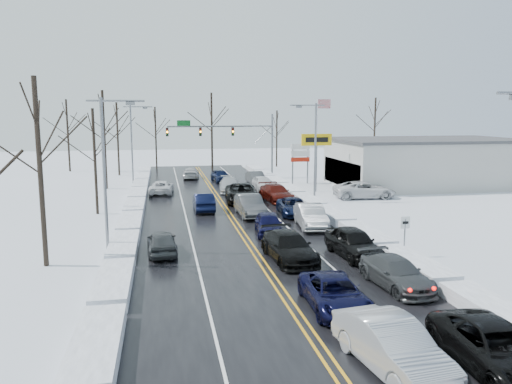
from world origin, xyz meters
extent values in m
plane|color=silver|center=(0.00, 0.00, 0.00)|extent=(160.00, 160.00, 0.00)
cube|color=black|center=(0.00, 2.00, 0.01)|extent=(14.00, 84.00, 0.01)
cube|color=white|center=(-7.60, 2.00, 0.00)|extent=(1.61, 72.00, 0.65)
cube|color=white|center=(7.60, 2.00, 0.00)|extent=(1.61, 72.00, 0.65)
cylinder|color=slate|center=(8.50, 28.00, 4.00)|extent=(0.24, 0.24, 8.00)
cylinder|color=slate|center=(2.00, 28.00, 6.50)|extent=(13.00, 0.18, 0.18)
cylinder|color=slate|center=(7.30, 28.00, 5.40)|extent=(2.33, 0.10, 2.33)
cube|color=#0C591E|center=(-2.50, 28.00, 6.90)|extent=(1.60, 0.08, 0.70)
cube|color=black|center=(3.50, 28.00, 5.85)|extent=(0.32, 0.25, 1.05)
sphere|color=#3F0705|center=(3.50, 27.84, 6.15)|extent=(0.20, 0.20, 0.20)
sphere|color=orange|center=(3.50, 27.84, 5.85)|extent=(0.22, 0.22, 0.22)
sphere|color=black|center=(3.50, 27.84, 5.55)|extent=(0.20, 0.20, 0.20)
cube|color=black|center=(-0.50, 28.00, 5.85)|extent=(0.32, 0.25, 1.05)
sphere|color=#3F0705|center=(-0.50, 27.84, 6.15)|extent=(0.20, 0.20, 0.20)
sphere|color=orange|center=(-0.50, 27.84, 5.85)|extent=(0.22, 0.22, 0.22)
sphere|color=black|center=(-0.50, 27.84, 5.55)|extent=(0.20, 0.20, 0.20)
cube|color=black|center=(-4.50, 28.00, 5.85)|extent=(0.32, 0.25, 1.05)
sphere|color=#3F0705|center=(-4.50, 27.84, 6.15)|extent=(0.20, 0.20, 0.20)
sphere|color=orange|center=(-4.50, 27.84, 5.85)|extent=(0.22, 0.22, 0.22)
sphere|color=black|center=(-4.50, 27.84, 5.55)|extent=(0.20, 0.20, 0.20)
cylinder|color=slate|center=(10.50, 16.00, 2.80)|extent=(0.20, 0.20, 5.60)
cube|color=#E8B60C|center=(10.50, 16.00, 5.40)|extent=(3.20, 0.30, 1.20)
cube|color=black|center=(10.50, 15.83, 5.40)|extent=(2.40, 0.04, 0.50)
cylinder|color=slate|center=(9.60, 22.00, 2.00)|extent=(0.16, 0.16, 4.00)
cylinder|color=slate|center=(11.40, 22.00, 2.00)|extent=(0.16, 0.16, 4.00)
cube|color=white|center=(10.50, 22.00, 4.30)|extent=(2.20, 0.22, 0.70)
cube|color=white|center=(10.50, 22.00, 3.50)|extent=(2.20, 0.22, 0.70)
cube|color=#B11E0D|center=(10.50, 22.00, 2.80)|extent=(2.20, 0.22, 0.50)
cylinder|color=slate|center=(8.20, -8.00, 1.10)|extent=(0.08, 0.08, 2.20)
cube|color=white|center=(8.20, -8.00, 2.00)|extent=(0.55, 0.05, 0.70)
cube|color=black|center=(8.20, -8.04, 2.00)|extent=(0.35, 0.02, 0.15)
cylinder|color=silver|center=(15.00, 30.00, 5.00)|extent=(0.14, 0.14, 10.00)
cube|color=#B0B0AB|center=(24.00, 18.00, 2.50)|extent=(20.00, 12.00, 5.00)
cube|color=#262628|center=(14.05, 18.00, 1.60)|extent=(0.10, 11.00, 2.80)
cube|color=#3F3F42|center=(24.00, 18.00, 5.15)|extent=(20.40, 12.40, 0.30)
cylinder|color=slate|center=(8.50, 10.00, 4.50)|extent=(0.18, 0.18, 9.00)
cylinder|color=slate|center=(7.70, 10.00, 8.80)|extent=(3.20, 0.12, 0.12)
cube|color=slate|center=(6.90, 10.00, 8.65)|extent=(0.50, 0.25, 0.18)
cylinder|color=slate|center=(-8.50, -4.00, 4.50)|extent=(0.18, 0.18, 9.00)
cylinder|color=slate|center=(-7.70, -4.00, 8.80)|extent=(3.20, 0.12, 0.12)
cube|color=slate|center=(-6.90, -4.00, 8.65)|extent=(0.50, 0.25, 0.18)
cylinder|color=slate|center=(-8.50, 24.00, 4.50)|extent=(0.18, 0.18, 9.00)
cylinder|color=slate|center=(-7.70, 24.00, 8.80)|extent=(3.20, 0.12, 0.12)
cube|color=slate|center=(-6.90, 24.00, 8.65)|extent=(0.50, 0.25, 0.18)
cylinder|color=#2D231C|center=(-11.50, -6.00, 5.00)|extent=(0.27, 0.27, 10.00)
cylinder|color=#2D231C|center=(-10.50, 8.00, 4.25)|extent=(0.23, 0.23, 8.50)
cylinder|color=#2D231C|center=(-11.20, 22.00, 5.25)|extent=(0.28, 0.28, 10.50)
cylinder|color=#2D231C|center=(-10.80, 34.00, 4.75)|extent=(0.25, 0.25, 9.50)
cylinder|color=#2D231C|center=(-18.00, 40.00, 5.00)|extent=(0.27, 0.27, 10.00)
cylinder|color=#2D231C|center=(-6.00, 41.00, 4.50)|extent=(0.24, 0.24, 9.00)
cylinder|color=#2D231C|center=(2.00, 39.00, 5.50)|extent=(0.29, 0.29, 11.00)
cylinder|color=#2D231C|center=(12.00, 40.50, 4.25)|extent=(0.23, 0.23, 8.50)
cylinder|color=#2D231C|center=(28.00, 41.00, 5.25)|extent=(0.28, 0.28, 10.50)
imported|color=#B0B3B9|center=(1.77, -19.74, 0.00)|extent=(2.43, 5.23, 1.66)
imported|color=black|center=(1.70, -14.60, 0.00)|extent=(2.43, 4.95, 1.35)
imported|color=black|center=(1.57, -7.45, 0.00)|extent=(2.54, 5.48, 1.55)
imported|color=black|center=(1.73, -1.37, 0.00)|extent=(2.23, 4.50, 1.47)
imported|color=#393B3E|center=(1.55, 4.88, 0.00)|extent=(1.94, 5.19, 1.69)
imported|color=black|center=(1.89, 11.09, 0.00)|extent=(3.32, 6.36, 1.71)
imported|color=#AFB3B7|center=(1.62, 17.49, 0.00)|extent=(2.60, 5.29, 1.48)
imported|color=black|center=(1.55, 25.05, 0.00)|extent=(2.25, 4.51, 1.47)
imported|color=black|center=(5.06, -20.36, 0.00)|extent=(2.65, 5.44, 1.49)
imported|color=#3A3C3E|center=(5.43, -12.60, 0.00)|extent=(2.39, 4.95, 1.39)
imported|color=black|center=(5.36, -7.47, 0.00)|extent=(2.30, 5.04, 1.68)
imported|color=#9A9CA1|center=(5.13, 0.12, 0.00)|extent=(2.20, 5.15, 1.65)
imported|color=black|center=(5.07, 4.60, 0.00)|extent=(2.64, 5.04, 1.35)
imported|color=#440E09|center=(5.13, 11.09, 0.00)|extent=(2.76, 5.50, 1.53)
imported|color=silver|center=(5.22, 17.91, 0.00)|extent=(1.84, 4.45, 1.51)
imported|color=#45484B|center=(5.34, 22.21, 0.00)|extent=(1.93, 4.59, 1.48)
imported|color=black|center=(-1.89, 7.73, 0.00)|extent=(1.62, 4.58, 1.51)
imported|color=white|center=(-5.33, 17.40, 0.00)|extent=(2.63, 5.01, 1.35)
imported|color=#B8B8BB|center=(-1.69, 28.83, 0.00)|extent=(2.36, 4.85, 1.36)
imported|color=#3A3D3F|center=(-5.37, -4.84, 0.00)|extent=(1.83, 4.17, 1.40)
imported|color=silver|center=(13.83, 11.08, 0.00)|extent=(6.11, 3.19, 1.64)
imported|color=#393B3E|center=(17.12, 17.46, 0.00)|extent=(2.41, 5.91, 1.71)
imported|color=black|center=(14.92, 21.97, 0.00)|extent=(1.90, 4.57, 1.55)
camera|label=1|loc=(-5.24, -33.50, 8.13)|focal=35.00mm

